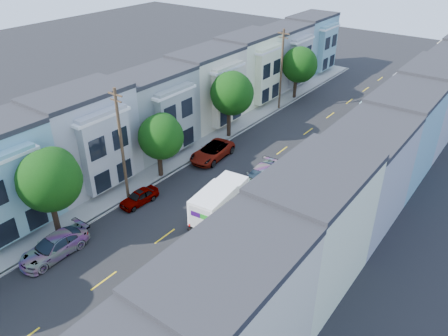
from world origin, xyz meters
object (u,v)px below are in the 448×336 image
(tree_d, at_px, (231,93))
(parked_left_c, at_px, (139,197))
(fedex_truck, at_px, (219,201))
(parked_right_b, at_px, (190,277))
(lead_sedan, at_px, (260,176))
(parked_right_c, at_px, (319,163))
(parked_left_d, at_px, (212,152))
(tree_b, at_px, (49,180))
(tree_far_r, at_px, (390,97))
(utility_pole_far, at_px, (281,70))
(parked_right_a, at_px, (123,334))
(parked_left_b, at_px, (54,247))
(parked_right_d, at_px, (361,127))
(tree_c, at_px, (160,137))
(utility_pole_near, at_px, (122,146))
(tree_e, at_px, (299,65))

(tree_d, distance_m, parked_left_c, 16.11)
(fedex_truck, height_order, parked_right_b, fedex_truck)
(lead_sedan, height_order, parked_right_c, parked_right_c)
(parked_left_d, height_order, parked_right_b, parked_left_d)
(tree_b, bearing_deg, tree_far_r, 69.05)
(utility_pole_far, bearing_deg, parked_right_a, -72.97)
(parked_left_b, distance_m, parked_right_d, 35.14)
(tree_c, bearing_deg, parked_left_d, 76.31)
(fedex_truck, xyz_separation_m, parked_right_b, (3.02, -7.17, -0.94))
(tree_far_r, distance_m, utility_pole_near, 30.63)
(parked_right_c, bearing_deg, tree_e, 126.24)
(parked_right_b, bearing_deg, tree_e, 107.66)
(parked_left_b, height_order, parked_right_c, parked_left_b)
(utility_pole_near, xyz_separation_m, lead_sedan, (7.90, 9.03, -4.40))
(tree_b, height_order, lead_sedan, tree_b)
(tree_far_r, height_order, parked_left_d, tree_far_r)
(lead_sedan, distance_m, parked_left_d, 6.60)
(parked_right_b, height_order, parked_right_d, parked_right_d)
(lead_sedan, bearing_deg, tree_far_r, 69.42)
(parked_left_b, bearing_deg, parked_right_b, 20.30)
(tree_e, xyz_separation_m, lead_sedan, (7.90, -21.63, -3.96))
(tree_c, height_order, parked_left_c, tree_c)
(tree_d, distance_m, tree_e, 15.25)
(utility_pole_near, relative_size, parked_left_c, 2.63)
(utility_pole_far, xyz_separation_m, lead_sedan, (7.90, -16.97, -4.40))
(tree_d, distance_m, utility_pole_far, 10.59)
(fedex_truck, bearing_deg, lead_sedan, 85.80)
(fedex_truck, relative_size, parked_right_a, 1.27)
(parked_left_b, distance_m, parked_right_c, 24.92)
(tree_far_r, bearing_deg, parked_right_a, -92.99)
(utility_pole_far, height_order, parked_left_c, utility_pole_far)
(utility_pole_near, height_order, parked_right_a, utility_pole_near)
(utility_pole_near, distance_m, lead_sedan, 12.78)
(parked_right_a, distance_m, parked_right_c, 25.13)
(parked_left_c, relative_size, parked_right_d, 0.94)
(parked_right_a, bearing_deg, utility_pole_far, 112.10)
(tree_d, height_order, utility_pole_near, utility_pole_near)
(tree_far_r, bearing_deg, tree_c, -119.65)
(tree_far_r, bearing_deg, lead_sedan, -105.89)
(utility_pole_far, bearing_deg, parked_left_d, -84.94)
(tree_e, distance_m, parked_right_a, 42.89)
(tree_e, xyz_separation_m, parked_left_c, (1.40, -30.62, -4.10))
(parked_left_d, xyz_separation_m, parked_right_b, (9.80, -14.88, -0.11))
(tree_e, distance_m, parked_left_c, 30.93)
(tree_d, height_order, utility_pole_far, utility_pole_far)
(tree_d, xyz_separation_m, parked_left_d, (1.40, -5.22, -4.42))
(tree_b, height_order, parked_right_c, tree_b)
(tree_c, xyz_separation_m, parked_right_a, (11.20, -15.00, -3.51))
(tree_e, xyz_separation_m, utility_pole_near, (0.00, -30.65, 0.44))
(tree_d, distance_m, utility_pole_near, 15.41)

